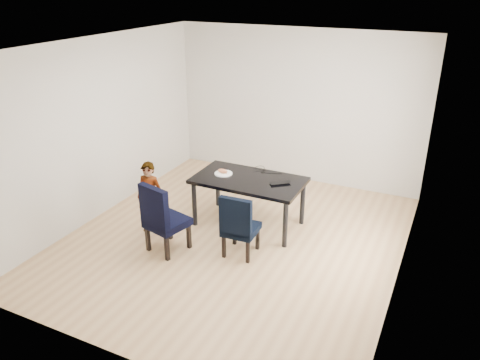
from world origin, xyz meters
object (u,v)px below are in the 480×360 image
at_px(chair_right, 241,224).
at_px(plate, 223,173).
at_px(chair_left, 167,217).
at_px(laptop, 279,182).
at_px(child, 150,198).
at_px(dining_table, 249,202).

height_order(chair_right, plate, chair_right).
distance_m(chair_left, laptop, 1.67).
xyz_separation_m(child, laptop, (1.64, 0.87, 0.22)).
distance_m(chair_right, plate, 1.07).
bearing_deg(chair_right, plate, 127.31).
distance_m(chair_right, laptop, 0.93).
bearing_deg(chair_right, child, 177.91).
xyz_separation_m(chair_right, child, (-1.44, -0.02, 0.09)).
xyz_separation_m(chair_left, child, (-0.50, 0.31, 0.04)).
relative_size(dining_table, child, 1.48).
relative_size(dining_table, laptop, 5.37).
xyz_separation_m(chair_left, laptop, (1.14, 1.19, 0.26)).
xyz_separation_m(chair_left, plate, (0.28, 1.12, 0.25)).
bearing_deg(dining_table, laptop, 8.63).
xyz_separation_m(dining_table, chair_left, (-0.70, -1.12, 0.13)).
height_order(dining_table, chair_right, chair_right).
bearing_deg(child, chair_right, -4.41).
height_order(chair_left, plate, chair_left).
bearing_deg(laptop, child, -10.96).
bearing_deg(child, dining_table, 28.56).
xyz_separation_m(dining_table, laptop, (0.45, 0.07, 0.39)).
distance_m(dining_table, chair_right, 0.82).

